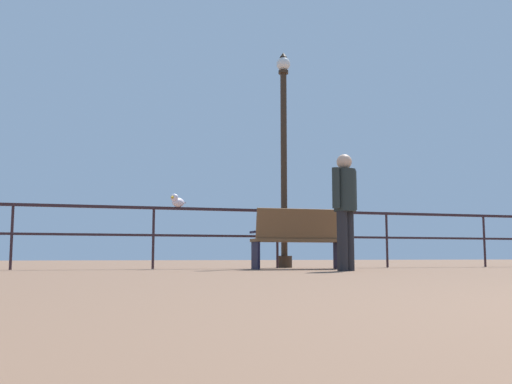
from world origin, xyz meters
TOP-DOWN VIEW (x-y plane):
  - pier_railing at (0.00, 9.57)m, footprint 22.25×0.05m
  - bench_near_left at (0.08, 8.67)m, footprint 1.56×0.63m
  - lamppost_center at (0.26, 9.92)m, footprint 0.29×0.29m
  - person_at_railing at (0.30, 7.39)m, footprint 0.49×0.33m
  - seagull_on_rail at (-1.82, 9.55)m, footprint 0.33×0.40m

SIDE VIEW (x-z plane):
  - bench_near_left at x=0.08m, z-range 0.06..1.05m
  - pier_railing at x=0.00m, z-range 0.26..1.31m
  - person_at_railing at x=0.30m, z-range 0.13..1.84m
  - seagull_on_rail at x=-1.82m, z-range 1.04..1.26m
  - lamppost_center at x=0.26m, z-range 0.02..4.17m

